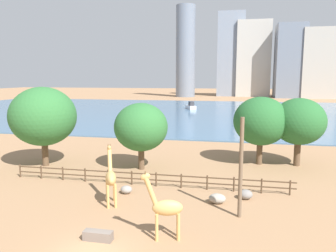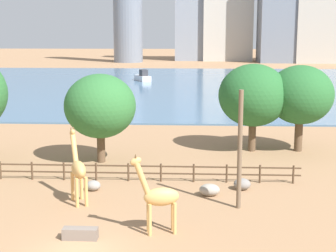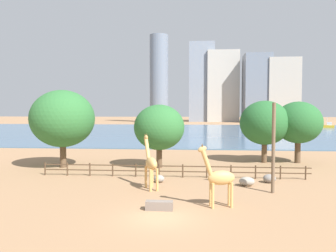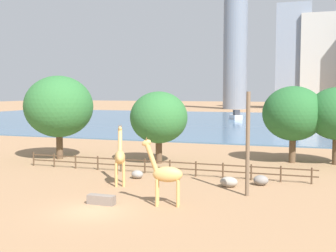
% 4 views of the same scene
% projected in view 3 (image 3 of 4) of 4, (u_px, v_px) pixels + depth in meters
% --- Properties ---
extents(ground_plane, '(400.00, 400.00, 0.00)m').
position_uv_depth(ground_plane, '(189.00, 131.00, 99.62)').
color(ground_plane, '#9E7551').
extents(harbor_water, '(180.00, 86.00, 0.20)m').
position_uv_depth(harbor_water, '(188.00, 132.00, 96.63)').
color(harbor_water, '#476B8C').
rests_on(harbor_water, ground).
extents(giraffe_tall, '(2.68, 1.16, 4.35)m').
position_uv_depth(giraffe_tall, '(219.00, 178.00, 22.13)').
color(giraffe_tall, tan).
rests_on(giraffe_tall, ground).
extents(giraffe_companion, '(1.78, 3.06, 4.55)m').
position_uv_depth(giraffe_companion, '(151.00, 163.00, 27.25)').
color(giraffe_companion, tan).
rests_on(giraffe_companion, ground).
extents(utility_pole, '(0.28, 0.28, 7.18)m').
position_uv_depth(utility_pole, '(273.00, 148.00, 25.81)').
color(utility_pole, brown).
rests_on(utility_pole, ground).
extents(boulder_near_fence, '(1.34, 1.04, 0.78)m').
position_uv_depth(boulder_near_fence, '(247.00, 181.00, 28.38)').
color(boulder_near_fence, gray).
rests_on(boulder_near_fence, ground).
extents(boulder_by_pole, '(0.98, 0.91, 0.68)m').
position_uv_depth(boulder_by_pole, '(159.00, 179.00, 29.72)').
color(boulder_by_pole, gray).
rests_on(boulder_by_pole, ground).
extents(boulder_small, '(1.14, 1.03, 0.77)m').
position_uv_depth(boulder_small, '(269.00, 178.00, 29.58)').
color(boulder_small, gray).
rests_on(boulder_small, ground).
extents(feeding_trough, '(1.80, 0.60, 0.60)m').
position_uv_depth(feeding_trough, '(159.00, 206.00, 21.54)').
color(feeding_trough, '#72665B').
rests_on(feeding_trough, ground).
extents(enclosure_fence, '(26.12, 0.14, 1.30)m').
position_uv_depth(enclosure_fence, '(172.00, 170.00, 31.92)').
color(enclosure_fence, '#4C3826').
rests_on(enclosure_fence, ground).
extents(tree_left_large, '(7.23, 7.23, 8.85)m').
position_uv_depth(tree_left_large, '(63.00, 119.00, 37.20)').
color(tree_left_large, brown).
rests_on(tree_left_large, ground).
extents(tree_center_broad, '(6.09, 6.09, 7.73)m').
position_uv_depth(tree_center_broad, '(265.00, 123.00, 40.61)').
color(tree_center_broad, brown).
rests_on(tree_center_broad, ground).
extents(tree_right_tall, '(5.73, 5.73, 7.19)m').
position_uv_depth(tree_right_tall, '(159.00, 127.00, 37.09)').
color(tree_right_tall, brown).
rests_on(tree_right_tall, ground).
extents(tree_left_small, '(5.75, 5.75, 7.62)m').
position_uv_depth(tree_left_small, '(298.00, 123.00, 40.47)').
color(tree_left_small, brown).
rests_on(tree_left_small, ground).
extents(boat_ferry, '(4.06, 5.73, 2.38)m').
position_uv_depth(boat_ferry, '(172.00, 127.00, 103.85)').
color(boat_ferry, silver).
rests_on(boat_ferry, harbor_water).
extents(boat_sailboat, '(4.62, 2.98, 3.91)m').
position_uv_depth(boat_sailboat, '(328.00, 126.00, 116.24)').
color(boat_sailboat, gold).
rests_on(boat_sailboat, harbor_water).
extents(skyline_tower_needle, '(13.79, 10.36, 43.37)m').
position_uv_depth(skyline_tower_needle, '(202.00, 82.00, 181.09)').
color(skyline_tower_needle, gray).
rests_on(skyline_tower_needle, ground).
extents(skyline_block_central, '(17.03, 11.50, 38.41)m').
position_uv_depth(skyline_block_central, '(223.00, 87.00, 179.10)').
color(skyline_block_central, '#B7B2A8').
rests_on(skyline_block_central, ground).
extents(skyline_tower_glass, '(13.47, 13.84, 35.01)m').
position_uv_depth(skyline_tower_glass, '(257.00, 89.00, 169.14)').
color(skyline_tower_glass, slate).
rests_on(skyline_tower_glass, ground).
extents(skyline_block_left, '(9.73, 9.73, 45.23)m').
position_uv_depth(skyline_block_left, '(159.00, 79.00, 170.62)').
color(skyline_block_left, slate).
rests_on(skyline_block_left, ground).
extents(skyline_block_right, '(15.66, 14.57, 32.49)m').
position_uv_depth(skyline_block_right, '(282.00, 91.00, 167.79)').
color(skyline_block_right, '#ADA89E').
rests_on(skyline_block_right, ground).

